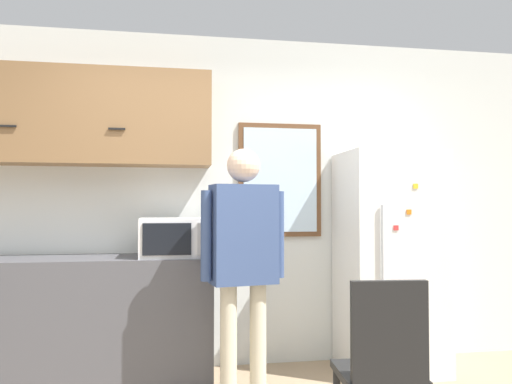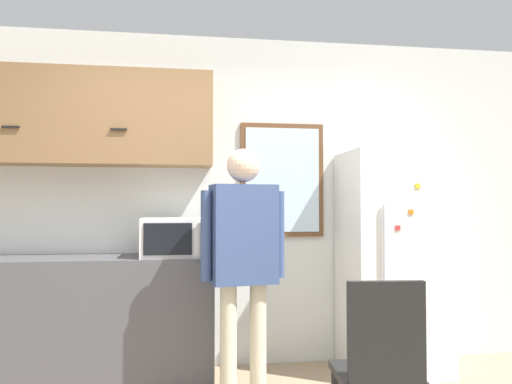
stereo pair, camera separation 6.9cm
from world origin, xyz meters
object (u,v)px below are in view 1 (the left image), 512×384
(microwave, at_px, (173,237))
(person, at_px, (243,248))
(chair, at_px, (383,363))
(refrigerator, at_px, (389,260))

(microwave, relative_size, person, 0.29)
(microwave, height_order, person, person)
(microwave, distance_m, chair, 1.79)
(person, distance_m, chair, 1.17)
(microwave, xyz_separation_m, refrigerator, (1.70, 0.02, -0.20))
(microwave, relative_size, chair, 0.51)
(microwave, xyz_separation_m, person, (0.46, -0.47, -0.05))
(refrigerator, distance_m, chair, 1.56)
(refrigerator, bearing_deg, chair, -116.01)
(person, height_order, chair, person)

